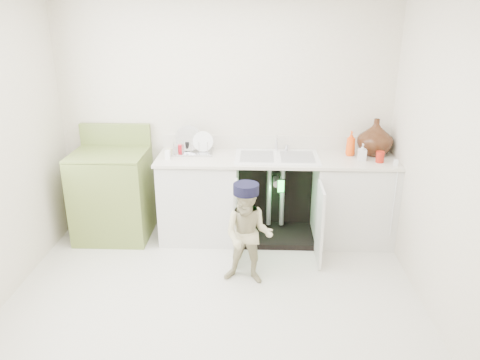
{
  "coord_description": "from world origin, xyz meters",
  "views": [
    {
      "loc": [
        0.36,
        -3.33,
        2.33
      ],
      "look_at": [
        0.19,
        0.7,
        0.83
      ],
      "focal_mm": 35.0,
      "sensor_mm": 36.0,
      "label": 1
    }
  ],
  "objects": [
    {
      "name": "ground",
      "position": [
        0.0,
        0.0,
        0.0
      ],
      "size": [
        3.5,
        3.5,
        0.0
      ],
      "primitive_type": "plane",
      "color": "beige",
      "rests_on": "ground"
    },
    {
      "name": "room_shell",
      "position": [
        0.0,
        0.0,
        1.25
      ],
      "size": [
        6.0,
        5.5,
        1.26
      ],
      "color": "beige",
      "rests_on": "ground"
    },
    {
      "name": "counter_run",
      "position": [
        0.59,
        1.21,
        0.48
      ],
      "size": [
        2.44,
        1.02,
        1.27
      ],
      "color": "silver",
      "rests_on": "ground"
    },
    {
      "name": "avocado_stove",
      "position": [
        -1.17,
        1.18,
        0.48
      ],
      "size": [
        0.75,
        0.65,
        1.17
      ],
      "color": "olive",
      "rests_on": "ground"
    },
    {
      "name": "repair_worker",
      "position": [
        0.28,
        0.33,
        0.47
      ],
      "size": [
        0.58,
        0.75,
        0.93
      ],
      "rotation": [
        0.0,
        0.0,
        -0.16
      ],
      "color": "#C5BB8D",
      "rests_on": "ground"
    }
  ]
}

